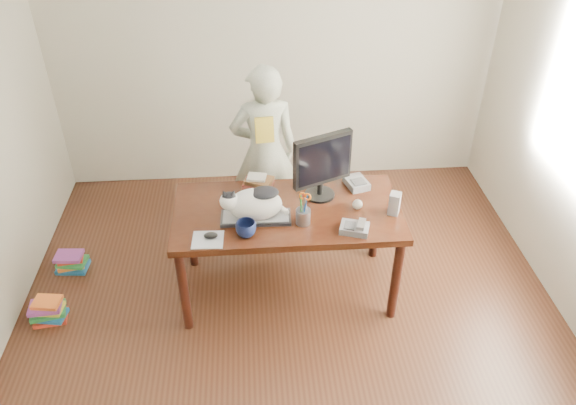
# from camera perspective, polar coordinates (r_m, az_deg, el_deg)

# --- Properties ---
(room) EXTENTS (4.50, 4.50, 4.50)m
(room) POSITION_cam_1_polar(r_m,az_deg,el_deg) (3.11, 0.75, 1.66)
(room) COLOR black
(room) RESTS_ON ground
(desk) EXTENTS (1.60, 0.80, 0.75)m
(desk) POSITION_cam_1_polar(r_m,az_deg,el_deg) (4.09, -0.13, -1.79)
(desk) COLOR black
(desk) RESTS_ON ground
(keyboard) EXTENTS (0.49, 0.20, 0.03)m
(keyboard) POSITION_cam_1_polar(r_m,az_deg,el_deg) (3.85, -3.28, -1.53)
(keyboard) COLOR black
(keyboard) RESTS_ON desk
(cat) EXTENTS (0.47, 0.24, 0.27)m
(cat) POSITION_cam_1_polar(r_m,az_deg,el_deg) (3.78, -3.57, -0.07)
(cat) COLOR white
(cat) RESTS_ON keyboard
(monitor) EXTENTS (0.43, 0.29, 0.50)m
(monitor) POSITION_cam_1_polar(r_m,az_deg,el_deg) (3.93, 3.52, 3.99)
(monitor) COLOR black
(monitor) RESTS_ON desk
(pen_cup) EXTENTS (0.13, 0.13, 0.25)m
(pen_cup) POSITION_cam_1_polar(r_m,az_deg,el_deg) (3.78, 1.56, -1.26)
(pen_cup) COLOR gray
(pen_cup) RESTS_ON desk
(mousepad) EXTENTS (0.21, 0.19, 0.00)m
(mousepad) POSITION_cam_1_polar(r_m,az_deg,el_deg) (3.71, -8.15, -3.77)
(mousepad) COLOR silver
(mousepad) RESTS_ON desk
(mouse) EXTENTS (0.09, 0.06, 0.04)m
(mouse) POSITION_cam_1_polar(r_m,az_deg,el_deg) (3.71, -7.85, -3.33)
(mouse) COLOR black
(mouse) RESTS_ON mousepad
(coffee_mug) EXTENTS (0.18, 0.18, 0.11)m
(coffee_mug) POSITION_cam_1_polar(r_m,az_deg,el_deg) (3.69, -4.30, -2.68)
(coffee_mug) COLOR black
(coffee_mug) RESTS_ON desk
(phone) EXTENTS (0.22, 0.18, 0.09)m
(phone) POSITION_cam_1_polar(r_m,az_deg,el_deg) (3.76, 6.84, -2.56)
(phone) COLOR slate
(phone) RESTS_ON desk
(speaker) EXTENTS (0.10, 0.10, 0.16)m
(speaker) POSITION_cam_1_polar(r_m,az_deg,el_deg) (3.93, 10.77, -0.10)
(speaker) COLOR gray
(speaker) RESTS_ON desk
(baseball) EXTENTS (0.07, 0.07, 0.07)m
(baseball) POSITION_cam_1_polar(r_m,az_deg,el_deg) (3.96, 7.07, -0.19)
(baseball) COLOR beige
(baseball) RESTS_ON desk
(book_stack) EXTENTS (0.25, 0.22, 0.08)m
(book_stack) POSITION_cam_1_polar(r_m,az_deg,el_deg) (4.18, -3.03, 2.13)
(book_stack) COLOR #4C1914
(book_stack) RESTS_ON desk
(calculator) EXTENTS (0.19, 0.22, 0.06)m
(calculator) POSITION_cam_1_polar(r_m,az_deg,el_deg) (4.21, 6.98, 1.99)
(calculator) COLOR slate
(calculator) RESTS_ON desk
(person) EXTENTS (0.58, 0.41, 1.51)m
(person) POSITION_cam_1_polar(r_m,az_deg,el_deg) (4.61, -2.40, 5.12)
(person) COLOR silver
(person) RESTS_ON ground
(held_book) EXTENTS (0.15, 0.10, 0.20)m
(held_book) POSITION_cam_1_polar(r_m,az_deg,el_deg) (4.32, -2.40, 7.38)
(held_book) COLOR gold
(held_book) RESTS_ON person
(book_pile_a) EXTENTS (0.27, 0.22, 0.18)m
(book_pile_a) POSITION_cam_1_polar(r_m,az_deg,el_deg) (4.48, -23.16, -10.07)
(book_pile_a) COLOR #A02716
(book_pile_a) RESTS_ON ground
(book_pile_b) EXTENTS (0.26, 0.20, 0.15)m
(book_pile_b) POSITION_cam_1_polar(r_m,az_deg,el_deg) (4.86, -21.14, -5.63)
(book_pile_b) COLOR #185892
(book_pile_b) RESTS_ON ground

